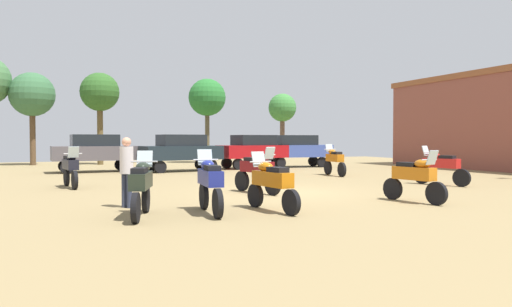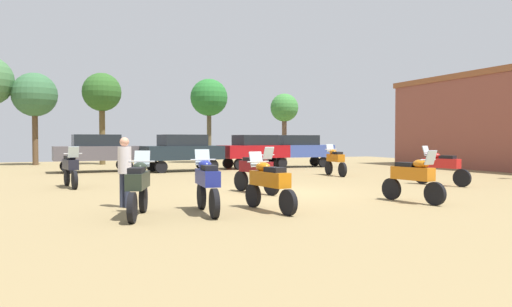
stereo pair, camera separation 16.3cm
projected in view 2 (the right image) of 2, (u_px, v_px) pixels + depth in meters
The scene contains 18 objects.
ground_plane at pixel (279, 193), 15.60m from camera, with size 44.00×52.00×0.02m.
motorcycle_1 at pixel (138, 185), 10.69m from camera, with size 0.84×2.09×1.49m.
motorcycle_2 at pixel (269, 182), 11.62m from camera, with size 0.67×2.19×1.44m.
motorcycle_3 at pixel (413, 177), 13.16m from camera, with size 0.70×2.08×1.46m.
motorcycle_5 at pixel (207, 182), 11.25m from camera, with size 0.62×2.20×1.51m.
motorcycle_6 at pixel (335, 160), 22.79m from camera, with size 0.62×2.16×1.51m.
motorcycle_7 at pixel (71, 167), 17.23m from camera, with size 0.67×2.19×1.50m.
motorcycle_8 at pixel (256, 170), 15.45m from camera, with size 0.81×2.26×1.51m.
motorcycle_9 at pixel (441, 166), 18.06m from camera, with size 0.85×2.22×1.50m.
car_1 at pixel (96, 150), 25.34m from camera, with size 4.41×2.08×2.00m.
car_2 at pixel (255, 149), 28.52m from camera, with size 4.51×2.38×2.00m.
car_3 at pixel (182, 150), 25.86m from camera, with size 4.52×2.41×2.00m.
car_4 at pixel (297, 148), 29.80m from camera, with size 4.48×2.30×2.00m.
person_1 at pixel (125, 166), 12.18m from camera, with size 0.48×0.48×1.81m.
tree_1 at pixel (35, 95), 31.92m from camera, with size 2.93×2.93×6.22m.
tree_2 at pixel (102, 94), 32.65m from camera, with size 2.63×2.63×6.31m.
tree_3 at pixel (284, 109), 37.80m from camera, with size 2.23×2.23×5.37m.
tree_4 at pixel (209, 98), 34.95m from camera, with size 2.73×2.73×6.19m.
Camera 2 is at (-6.56, -14.12, 1.78)m, focal length 33.36 mm.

